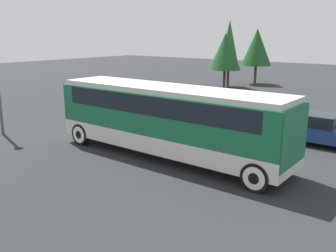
{
  "coord_description": "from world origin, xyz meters",
  "views": [
    {
      "loc": [
        9.91,
        -12.67,
        5.39
      ],
      "look_at": [
        0.0,
        0.0,
        1.43
      ],
      "focal_mm": 40.0,
      "sensor_mm": 36.0,
      "label": 1
    }
  ],
  "objects": [
    {
      "name": "tree_center",
      "position": [
        -9.53,
        22.49,
        4.36
      ],
      "size": [
        2.19,
        2.19,
        6.8
      ],
      "color": "brown",
      "rests_on": "ground_plane"
    },
    {
      "name": "parked_car_mid",
      "position": [
        0.6,
        7.51,
        0.68
      ],
      "size": [
        4.35,
        1.93,
        1.38
      ],
      "color": "black",
      "rests_on": "ground_plane"
    },
    {
      "name": "parked_car_near",
      "position": [
        4.57,
        6.25,
        0.76
      ],
      "size": [
        4.23,
        1.89,
        1.53
      ],
      "color": "navy",
      "rests_on": "ground_plane"
    },
    {
      "name": "tree_left",
      "position": [
        -8.07,
        26.02,
        4.02
      ],
      "size": [
        3.24,
        3.24,
        6.01
      ],
      "color": "brown",
      "rests_on": "ground_plane"
    },
    {
      "name": "tour_bus",
      "position": [
        0.1,
        -0.0,
        1.92
      ],
      "size": [
        11.3,
        2.64,
        3.18
      ],
      "color": "silver",
      "rests_on": "ground_plane"
    },
    {
      "name": "ground_plane",
      "position": [
        0.0,
        0.0,
        0.0
      ],
      "size": [
        120.0,
        120.0,
        0.0
      ],
      "primitive_type": "plane",
      "color": "#26282B"
    },
    {
      "name": "tree_right",
      "position": [
        -8.86,
        20.53,
        3.71
      ],
      "size": [
        3.19,
        3.19,
        5.51
      ],
      "color": "brown",
      "rests_on": "ground_plane"
    }
  ]
}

